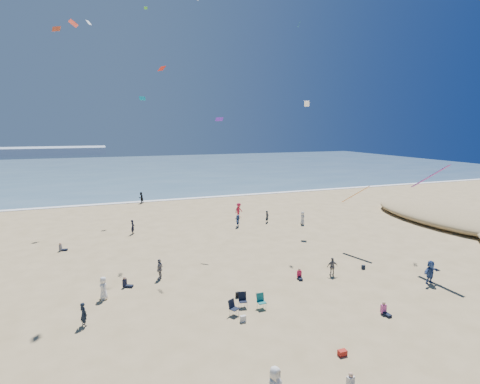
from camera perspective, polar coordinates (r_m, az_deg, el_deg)
name	(u,v)px	position (r m, az deg, el deg)	size (l,w,h in m)	color
ground	(257,359)	(21.34, 2.66, -24.08)	(220.00, 220.00, 0.00)	tan
ocean	(128,169)	(112.13, -16.67, 3.32)	(220.00, 100.00, 0.06)	#476B84
surf_line	(150,201)	(62.81, -13.57, -1.36)	(220.00, 1.20, 0.08)	white
standing_flyers	(253,250)	(34.47, 1.93, -8.86)	(25.97, 52.80, 1.92)	black
seated_group	(220,288)	(28.08, -3.00, -14.33)	(21.55, 27.01, 0.84)	beige
chair_cluster	(246,303)	(25.64, 0.98, -16.58)	(2.72, 1.56, 1.00)	black
white_tote	(243,319)	(24.47, 0.47, -18.75)	(0.35, 0.20, 0.40)	silver
black_backpack	(238,295)	(27.50, -0.33, -15.39)	(0.30, 0.22, 0.38)	black
cooler	(342,353)	(22.17, 15.33, -22.56)	(0.45, 0.30, 0.30)	#AD2118
navy_bag	(363,267)	(34.11, 18.28, -10.82)	(0.28, 0.18, 0.34)	black
kites_aloft	(291,88)	(34.40, 7.80, 15.38)	(49.53, 45.08, 29.86)	blue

